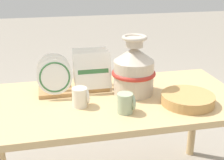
{
  "coord_description": "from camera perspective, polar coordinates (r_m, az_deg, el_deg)",
  "views": [
    {
      "loc": [
        -0.34,
        -1.54,
        1.37
      ],
      "look_at": [
        0.0,
        0.0,
        0.77
      ],
      "focal_mm": 50.0,
      "sensor_mm": 36.0,
      "label": 1
    }
  ],
  "objects": [
    {
      "name": "wicker_charger_stack",
      "position": [
        1.7,
        13.67,
        -3.41
      ],
      "size": [
        0.28,
        0.28,
        0.05
      ],
      "color": "tan",
      "rests_on": "display_table"
    },
    {
      "name": "mug_sage_glaze",
      "position": [
        1.56,
        2.56,
        -4.22
      ],
      "size": [
        0.09,
        0.08,
        0.1
      ],
      "color": "#9EB28E",
      "rests_on": "display_table"
    },
    {
      "name": "dish_rack_square_plates",
      "position": [
        1.85,
        -3.75,
        0.82
      ],
      "size": [
        0.21,
        0.18,
        0.23
      ],
      "color": "tan",
      "rests_on": "display_table"
    },
    {
      "name": "ceramic_vase",
      "position": [
        1.76,
        3.99,
        1.99
      ],
      "size": [
        0.25,
        0.25,
        0.33
      ],
      "color": "beige",
      "rests_on": "display_table"
    },
    {
      "name": "mug_cream_glaze",
      "position": [
        1.63,
        -5.75,
        -3.13
      ],
      "size": [
        0.09,
        0.08,
        0.1
      ],
      "color": "silver",
      "rests_on": "display_table"
    },
    {
      "name": "dish_rack_round_plates",
      "position": [
        1.79,
        -10.42,
        -0.13
      ],
      "size": [
        0.19,
        0.18,
        0.22
      ],
      "color": "tan",
      "rests_on": "display_table"
    },
    {
      "name": "display_table",
      "position": [
        1.76,
        0.0,
        -5.64
      ],
      "size": [
        1.46,
        0.73,
        0.66
      ],
      "color": "tan",
      "rests_on": "ground_plane"
    }
  ]
}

